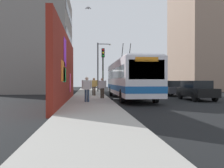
# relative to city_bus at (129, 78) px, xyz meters

# --- Properties ---
(ground_plane) EXTENTS (80.00, 80.00, 0.00)m
(ground_plane) POSITION_rel_city_bus_xyz_m (1.10, 1.80, -1.81)
(ground_plane) COLOR black
(sidewalk_slab) EXTENTS (48.00, 3.20, 0.15)m
(sidewalk_slab) POSITION_rel_city_bus_xyz_m (1.10, 3.40, -1.73)
(sidewalk_slab) COLOR #9E9B93
(sidewalk_slab) RESTS_ON ground_plane
(graffiti_wall) EXTENTS (13.08, 0.32, 4.77)m
(graffiti_wall) POSITION_rel_city_bus_xyz_m (-3.37, 5.15, 0.58)
(graffiti_wall) COLOR maroon
(graffiti_wall) RESTS_ON ground_plane
(building_far_left) EXTENTS (11.37, 9.69, 13.27)m
(building_far_left) POSITION_rel_city_bus_xyz_m (12.88, 11.00, 4.83)
(building_far_left) COLOR gray
(building_far_left) RESTS_ON ground_plane
(building_far_right) EXTENTS (11.30, 7.63, 21.35)m
(building_far_right) POSITION_rel_city_bus_xyz_m (16.84, -15.20, 8.87)
(building_far_right) COLOR gray
(building_far_right) RESTS_ON ground_plane
(city_bus) EXTENTS (12.04, 2.66, 5.03)m
(city_bus) POSITION_rel_city_bus_xyz_m (0.00, 0.00, 0.00)
(city_bus) COLOR silver
(city_bus) RESTS_ON ground_plane
(parked_car_black) EXTENTS (4.07, 1.82, 1.58)m
(parked_car_black) POSITION_rel_city_bus_xyz_m (-1.88, -5.20, -0.98)
(parked_car_black) COLOR black
(parked_car_black) RESTS_ON ground_plane
(parked_car_dark_gray) EXTENTS (4.81, 1.94, 1.58)m
(parked_car_dark_gray) POSITION_rel_city_bus_xyz_m (4.12, -5.20, -0.97)
(parked_car_dark_gray) COLOR #38383D
(parked_car_dark_gray) RESTS_ON ground_plane
(parked_car_white) EXTENTS (4.38, 1.91, 1.58)m
(parked_car_white) POSITION_rel_city_bus_xyz_m (10.04, -5.20, -0.97)
(parked_car_white) COLOR white
(parked_car_white) RESTS_ON ground_plane
(parked_car_silver) EXTENTS (4.36, 1.93, 1.58)m
(parked_car_silver) POSITION_rel_city_bus_xyz_m (16.30, -5.20, -0.97)
(parked_car_silver) COLOR #B7B7BC
(parked_car_silver) RESTS_ON ground_plane
(pedestrian_at_curb) EXTENTS (0.22, 0.67, 1.65)m
(pedestrian_at_curb) POSITION_rel_city_bus_xyz_m (-0.98, 2.40, -0.69)
(pedestrian_at_curb) COLOR #3F3326
(pedestrian_at_curb) RESTS_ON sidewalk_slab
(pedestrian_midblock) EXTENTS (0.23, 0.76, 1.71)m
(pedestrian_midblock) POSITION_rel_city_bus_xyz_m (2.67, 3.00, -0.65)
(pedestrian_midblock) COLOR #3F3326
(pedestrian_midblock) RESTS_ON sidewalk_slab
(pedestrian_near_wall) EXTENTS (0.22, 0.67, 1.68)m
(pedestrian_near_wall) POSITION_rel_city_bus_xyz_m (-4.10, 3.63, -0.67)
(pedestrian_near_wall) COLOR #2D3F59
(pedestrian_near_wall) RESTS_ON sidewalk_slab
(traffic_light) EXTENTS (0.49, 0.28, 4.50)m
(traffic_light) POSITION_rel_city_bus_xyz_m (1.93, 2.15, 1.35)
(traffic_light) COLOR #2D382D
(traffic_light) RESTS_ON sidewalk_slab
(street_lamp) EXTENTS (0.44, 1.85, 6.51)m
(street_lamp) POSITION_rel_city_bus_xyz_m (10.95, 2.04, 2.10)
(street_lamp) COLOR #4C4C51
(street_lamp) RESTS_ON sidewalk_slab
(curbside_puddle) EXTENTS (1.49, 1.49, 0.00)m
(curbside_puddle) POSITION_rel_city_bus_xyz_m (-0.03, 1.20, -1.80)
(curbside_puddle) COLOR black
(curbside_puddle) RESTS_ON ground_plane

